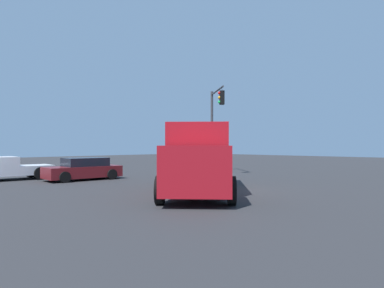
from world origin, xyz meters
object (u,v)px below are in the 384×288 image
at_px(delivery_truck, 199,157).
at_px(pickup_white, 4,168).
at_px(sedan_maroon, 84,169).
at_px(traffic_light_primary, 215,118).

distance_m(delivery_truck, pickup_white, 12.39).
bearing_deg(sedan_maroon, traffic_light_primary, -103.11).
distance_m(traffic_light_primary, pickup_white, 14.33).
xyz_separation_m(pickup_white, sedan_maroon, (-3.13, -3.37, -0.10)).
bearing_deg(pickup_white, traffic_light_primary, -112.57).
distance_m(traffic_light_primary, sedan_maroon, 10.34).
bearing_deg(sedan_maroon, pickup_white, 47.09).
relative_size(traffic_light_primary, sedan_maroon, 1.41).
bearing_deg(pickup_white, delivery_truck, -159.78).
xyz_separation_m(delivery_truck, sedan_maroon, (8.46, 0.90, -0.90)).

